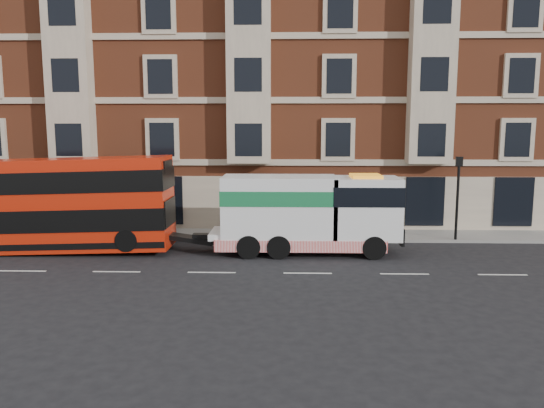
# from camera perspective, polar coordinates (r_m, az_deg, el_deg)

# --- Properties ---
(ground) EXTENTS (120.00, 120.00, 0.00)m
(ground) POSITION_cam_1_polar(r_m,az_deg,el_deg) (22.40, -6.51, -7.34)
(ground) COLOR black
(ground) RESTS_ON ground
(sidewalk) EXTENTS (90.00, 3.00, 0.15)m
(sidewalk) POSITION_cam_1_polar(r_m,az_deg,el_deg) (29.62, -4.47, -3.29)
(sidewalk) COLOR slate
(sidewalk) RESTS_ON ground
(victorian_terrace) EXTENTS (45.00, 12.00, 20.40)m
(victorian_terrace) POSITION_cam_1_polar(r_m,az_deg,el_deg) (36.67, -2.57, 14.64)
(victorian_terrace) COLOR brown
(victorian_terrace) RESTS_ON ground
(lamp_post_west) EXTENTS (0.35, 0.15, 4.35)m
(lamp_post_west) POSITION_cam_1_polar(r_m,az_deg,el_deg) (29.22, -16.59, 1.39)
(lamp_post_west) COLOR black
(lamp_post_west) RESTS_ON sidewalk
(lamp_post_east) EXTENTS (0.35, 0.15, 4.35)m
(lamp_post_east) POSITION_cam_1_polar(r_m,az_deg,el_deg) (29.13, 19.35, 1.25)
(lamp_post_east) COLOR black
(lamp_post_east) RESTS_ON sidewalk
(double_decker_bus) EXTENTS (11.13, 2.56, 4.51)m
(double_decker_bus) POSITION_cam_1_polar(r_m,az_deg,el_deg) (27.53, -22.33, 0.10)
(double_decker_bus) COLOR red
(double_decker_bus) RESTS_ON ground
(tow_truck) EXTENTS (8.91, 2.63, 3.71)m
(tow_truck) POSITION_cam_1_polar(r_m,az_deg,el_deg) (25.24, 3.62, -0.94)
(tow_truck) COLOR white
(tow_truck) RESTS_ON ground
(pedestrian) EXTENTS (0.74, 0.65, 1.69)m
(pedestrian) POSITION_cam_1_polar(r_m,az_deg,el_deg) (31.70, -19.50, -1.29)
(pedestrian) COLOR #1A2434
(pedestrian) RESTS_ON sidewalk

